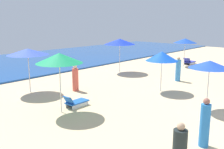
{
  "coord_description": "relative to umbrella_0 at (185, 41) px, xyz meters",
  "views": [
    {
      "loc": [
        -11.17,
        -0.3,
        4.14
      ],
      "look_at": [
        0.35,
        9.99,
        0.89
      ],
      "focal_mm": 41.32,
      "sensor_mm": 36.0,
      "label": 1
    }
  ],
  "objects": [
    {
      "name": "umbrella_1",
      "position": [
        -6.16,
        2.57,
        0.15
      ],
      "size": [
        2.45,
        2.45,
        2.71
      ],
      "color": "silver",
      "rests_on": "ground_plane"
    },
    {
      "name": "lounge_chair_0_0",
      "position": [
        1.26,
        0.06,
        -2.09
      ],
      "size": [
        1.56,
        0.7,
        0.69
      ],
      "rotation": [
        0.0,
        0.0,
        1.59
      ],
      "color": "silver",
      "rests_on": "ground_plane"
    },
    {
      "name": "umbrella_0",
      "position": [
        0.0,
        0.0,
        0.0
      ],
      "size": [
        2.08,
        2.08,
        2.54
      ],
      "color": "silver",
      "rests_on": "ground_plane"
    },
    {
      "name": "beachgoer_4",
      "position": [
        -12.25,
        0.9,
        -1.6
      ],
      "size": [
        0.48,
        0.48,
        1.58
      ],
      "rotation": [
        0.0,
        0.0,
        5.87
      ],
      "color": "#E15A4A",
      "rests_on": "ground_plane"
    },
    {
      "name": "umbrella_4",
      "position": [
        -14.25,
        2.63,
        0.06
      ],
      "size": [
        2.34,
        2.34,
        2.57
      ],
      "color": "silver",
      "rests_on": "ground_plane"
    },
    {
      "name": "lounge_chair_3_0",
      "position": [
        -14.17,
        -1.35,
        -2.1
      ],
      "size": [
        1.24,
        0.61,
        0.63
      ],
      "rotation": [
        0.0,
        0.0,
        1.59
      ],
      "color": "silver",
      "rests_on": "ground_plane"
    },
    {
      "name": "ocean",
      "position": [
        -10.78,
        12.69,
        -2.27
      ],
      "size": [
        60.0,
        13.85,
        0.12
      ],
      "primitive_type": "cube",
      "color": "#1A4B98",
      "rests_on": "ground_plane"
    },
    {
      "name": "umbrella_3",
      "position": [
        -15.11,
        -1.46,
        0.18
      ],
      "size": [
        2.07,
        2.07,
        2.74
      ],
      "color": "silver",
      "rests_on": "ground_plane"
    },
    {
      "name": "umbrella_5",
      "position": [
        -8.94,
        -2.97,
        -0.23
      ],
      "size": [
        1.88,
        1.88,
        2.38
      ],
      "color": "silver",
      "rests_on": "ground_plane"
    },
    {
      "name": "umbrella_2",
      "position": [
        -10.31,
        -6.29,
        -0.17
      ],
      "size": [
        1.88,
        1.88,
        2.35
      ],
      "color": "silver",
      "rests_on": "ground_plane"
    },
    {
      "name": "beachgoer_2",
      "position": [
        -13.95,
        -7.66,
        -1.55
      ],
      "size": [
        0.38,
        0.38,
        1.68
      ],
      "rotation": [
        0.0,
        0.0,
        2.96
      ],
      "color": "blue",
      "rests_on": "ground_plane"
    },
    {
      "name": "beachgoer_1",
      "position": [
        -5.86,
        -2.46,
        -1.55
      ],
      "size": [
        0.43,
        0.43,
        1.69
      ],
      "rotation": [
        0.0,
        0.0,
        6.07
      ],
      "color": "#3B89CF",
      "rests_on": "ground_plane"
    }
  ]
}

